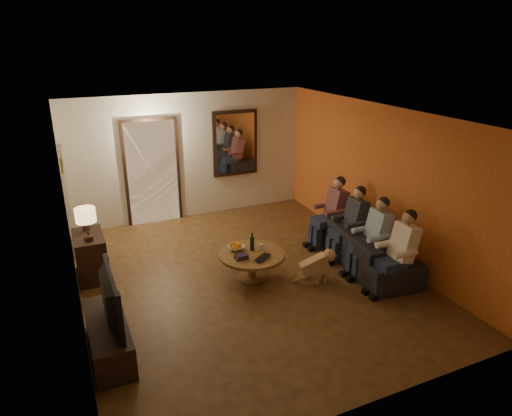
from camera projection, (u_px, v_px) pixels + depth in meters
name	position (u px, v px, depth m)	size (l,w,h in m)	color
floor	(247.00, 278.00, 7.35)	(5.00, 6.00, 0.01)	#402A11
ceiling	(245.00, 115.00, 6.42)	(5.00, 6.00, 0.01)	white
back_wall	(190.00, 157.00, 9.44)	(5.00, 0.02, 2.60)	beige
front_wall	(369.00, 301.00, 4.32)	(5.00, 0.02, 2.60)	beige
left_wall	(69.00, 229.00, 5.93)	(0.02, 6.00, 2.60)	beige
right_wall	(380.00, 182.00, 7.84)	(0.02, 6.00, 2.60)	beige
orange_accent	(379.00, 182.00, 7.83)	(0.01, 6.00, 2.60)	#C14D21
kitchen_doorway	(152.00, 173.00, 9.21)	(1.00, 0.06, 2.10)	#FFE0A5
door_trim	(153.00, 173.00, 9.20)	(1.12, 0.04, 2.22)	black
fridge_glimpse	(165.00, 178.00, 9.36)	(0.45, 0.03, 1.70)	silver
mirror_frame	(235.00, 143.00, 9.72)	(1.00, 0.05, 1.40)	black
mirror_glass	(236.00, 143.00, 9.70)	(0.86, 0.02, 1.26)	white
white_door	(66.00, 195.00, 8.01)	(0.06, 0.85, 2.04)	white
framed_art	(61.00, 163.00, 6.86)	(0.03, 0.28, 0.24)	#B28C33
art_canvas	(62.00, 163.00, 6.86)	(0.01, 0.22, 0.18)	brown
dresser	(91.00, 256.00, 7.26)	(0.45, 0.82, 0.73)	black
table_lamp	(87.00, 224.00, 6.85)	(0.30, 0.30, 0.54)	beige
flower_vase	(85.00, 217.00, 7.24)	(0.14, 0.14, 0.44)	#AB1312
tv_stand	(109.00, 337.00, 5.54)	(0.45, 1.31, 0.44)	black
tv	(104.00, 299.00, 5.35)	(0.15, 1.12, 0.64)	black
sofa	(366.00, 247.00, 7.68)	(0.86, 2.21, 0.64)	black
person_a	(399.00, 255.00, 6.77)	(0.60, 0.40, 1.20)	tan
person_b	(374.00, 239.00, 7.28)	(0.60, 0.40, 1.20)	tan
person_c	(352.00, 226.00, 7.80)	(0.60, 0.40, 1.20)	tan
person_d	(333.00, 214.00, 8.31)	(0.60, 0.40, 1.20)	tan
dog	(315.00, 266.00, 7.14)	(0.56, 0.24, 0.56)	#B07951
coffee_table	(252.00, 266.00, 7.24)	(1.04, 1.04, 0.45)	brown
bowl	(236.00, 248.00, 7.27)	(0.26, 0.26, 0.06)	white
oranges	(236.00, 244.00, 7.25)	(0.20, 0.20, 0.08)	orange
wine_bottle	(252.00, 241.00, 7.21)	(0.07, 0.07, 0.31)	black
wine_glass	(261.00, 247.00, 7.26)	(0.06, 0.06, 0.10)	silver
book_stack	(241.00, 256.00, 6.98)	(0.20, 0.15, 0.07)	black
laptop	(265.00, 259.00, 6.96)	(0.33, 0.21, 0.03)	black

